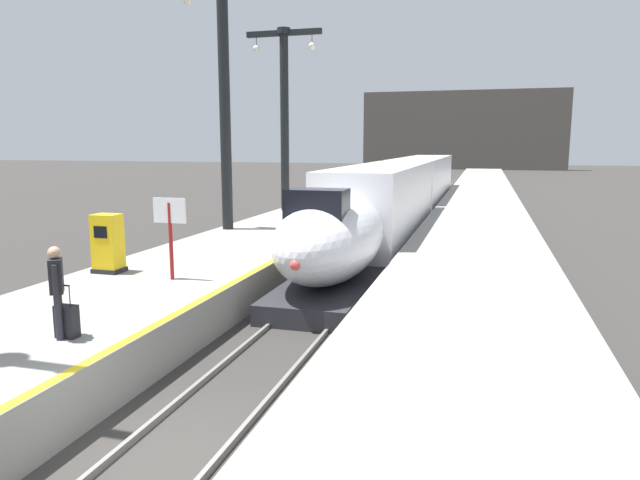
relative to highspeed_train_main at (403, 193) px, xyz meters
The scene contains 15 objects.
ground_plane 24.71m from the highspeed_train_main, 90.00° to the right, with size 260.00×260.00×0.00m, color #33302D.
platform_left 4.29m from the highspeed_train_main, behind, with size 4.80×110.00×1.05m, color gray.
platform_right 4.29m from the highspeed_train_main, ahead, with size 4.80×110.00×1.05m, color gray.
platform_left_safety_stripe 1.98m from the highspeed_train_main, behind, with size 0.20×107.80×0.01m, color yellow.
rail_main_left 3.50m from the highspeed_train_main, 104.65° to the left, with size 0.08×110.00×0.12m, color slate.
rail_main_right 3.50m from the highspeed_train_main, 75.35° to the left, with size 0.08×110.00×0.12m, color slate.
highspeed_train_main is the anchor object (origin of this frame).
station_column_mid 12.41m from the highspeed_train_main, 121.44° to the right, with size 4.00×0.68×10.05m.
station_column_far 7.94m from the highspeed_train_main, 157.42° to the right, with size 4.00×0.68×9.29m.
passenger_near_edge 23.22m from the highspeed_train_main, 97.42° to the right, with size 0.40×0.48×1.69m.
passenger_mid_platform 4.41m from the highspeed_train_main, 123.04° to the right, with size 0.51×0.37×1.69m.
rolling_suitcase 23.13m from the highspeed_train_main, 97.24° to the right, with size 0.40×0.22×0.98m.
ticket_machine_yellow 18.89m from the highspeed_train_main, 107.09° to the right, with size 0.76×0.62×1.60m.
departure_info_board 18.68m from the highspeed_train_main, 100.61° to the right, with size 0.90×0.10×2.12m.
terminus_back_wall 77.54m from the highspeed_train_main, 90.00° to the left, with size 36.00×2.00×14.00m, color #4C4742.
Camera 1 is at (4.25, -6.70, 4.52)m, focal length 32.36 mm.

